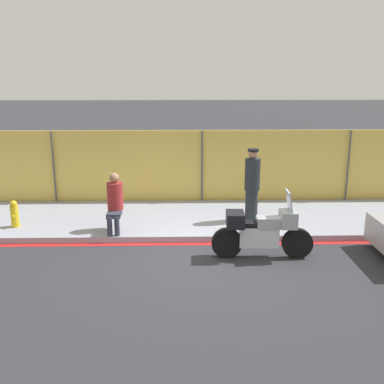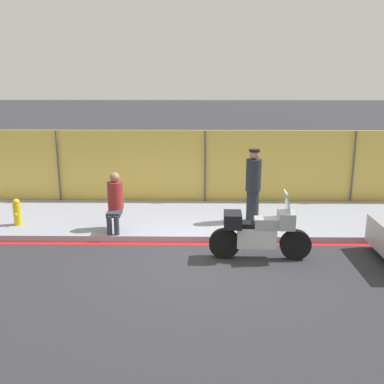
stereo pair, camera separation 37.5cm
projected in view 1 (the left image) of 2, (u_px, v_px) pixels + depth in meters
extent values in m
plane|color=#2D2D33|center=(210.00, 260.00, 9.30)|extent=(120.00, 120.00, 0.00)
cube|color=#8E93A3|center=(204.00, 219.00, 11.71)|extent=(31.50, 3.04, 0.14)
cube|color=red|center=(208.00, 244.00, 10.17)|extent=(31.50, 0.18, 0.01)
cube|color=gold|center=(202.00, 168.00, 13.01)|extent=(29.93, 0.08, 2.19)
cylinder|color=#4C4C51|center=(54.00, 169.00, 12.82)|extent=(0.05, 0.05, 2.19)
cylinder|color=#4C4C51|center=(202.00, 169.00, 12.91)|extent=(0.05, 0.05, 2.19)
cylinder|color=#4C4C51|center=(348.00, 168.00, 13.00)|extent=(0.05, 0.05, 2.19)
cylinder|color=black|center=(297.00, 243.00, 9.32)|extent=(0.64, 0.16, 0.64)
cylinder|color=black|center=(227.00, 243.00, 9.34)|extent=(0.64, 0.16, 0.64)
cube|color=silver|center=(259.00, 236.00, 9.30)|extent=(0.82, 0.31, 0.43)
cube|color=#999EA3|center=(269.00, 222.00, 9.22)|extent=(0.53, 0.33, 0.22)
cube|color=black|center=(255.00, 224.00, 9.23)|extent=(0.61, 0.30, 0.10)
cube|color=#999EA3|center=(288.00, 219.00, 9.19)|extent=(0.34, 0.49, 0.34)
cube|color=silver|center=(289.00, 201.00, 9.09)|extent=(0.12, 0.42, 0.42)
cube|color=black|center=(235.00, 219.00, 9.21)|extent=(0.38, 0.52, 0.30)
cylinder|color=#1E2328|center=(251.00, 205.00, 11.28)|extent=(0.31, 0.31, 0.79)
cylinder|color=#1E2328|center=(252.00, 175.00, 11.08)|extent=(0.38, 0.38, 0.79)
sphere|color=#A37556|center=(253.00, 154.00, 10.95)|extent=(0.23, 0.23, 0.23)
cylinder|color=black|center=(253.00, 150.00, 10.92)|extent=(0.27, 0.27, 0.05)
cylinder|color=#2D3342|center=(110.00, 226.00, 10.21)|extent=(0.12, 0.12, 0.45)
cylinder|color=#2D3342|center=(117.00, 226.00, 10.22)|extent=(0.12, 0.12, 0.45)
cube|color=#2D3342|center=(114.00, 214.00, 10.38)|extent=(0.32, 0.45, 0.10)
cylinder|color=maroon|center=(115.00, 196.00, 10.50)|extent=(0.37, 0.37, 0.64)
sphere|color=#A37556|center=(114.00, 178.00, 10.39)|extent=(0.23, 0.23, 0.23)
cylinder|color=gold|center=(15.00, 216.00, 10.82)|extent=(0.19, 0.19, 0.52)
sphere|color=gold|center=(13.00, 204.00, 10.74)|extent=(0.17, 0.17, 0.17)
cylinder|color=gold|center=(13.00, 217.00, 10.71)|extent=(0.07, 0.08, 0.07)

